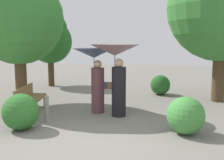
{
  "coord_description": "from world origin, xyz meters",
  "views": [
    {
      "loc": [
        1.52,
        -5.49,
        2.12
      ],
      "look_at": [
        0.0,
        2.81,
        0.93
      ],
      "focal_mm": 43.53,
      "sensor_mm": 36.0,
      "label": 1
    }
  ],
  "objects_px": {
    "park_bench": "(29,97)",
    "path_marker_post": "(47,109)",
    "person_right": "(116,62)",
    "tree_near_left": "(50,38)",
    "person_left": "(95,66)",
    "tree_mid_left": "(18,12)"
  },
  "relations": [
    {
      "from": "park_bench",
      "to": "path_marker_post",
      "type": "distance_m",
      "value": 0.96
    },
    {
      "from": "person_right",
      "to": "tree_near_left",
      "type": "distance_m",
      "value": 6.21
    },
    {
      "from": "person_left",
      "to": "tree_near_left",
      "type": "relative_size",
      "value": 0.55
    },
    {
      "from": "tree_mid_left",
      "to": "path_marker_post",
      "type": "bearing_deg",
      "value": -45.34
    },
    {
      "from": "person_right",
      "to": "path_marker_post",
      "type": "height_order",
      "value": "person_right"
    },
    {
      "from": "person_right",
      "to": "path_marker_post",
      "type": "distance_m",
      "value": 2.29
    },
    {
      "from": "park_bench",
      "to": "person_right",
      "type": "bearing_deg",
      "value": -91.58
    },
    {
      "from": "person_right",
      "to": "park_bench",
      "type": "xyz_separation_m",
      "value": [
        -2.5,
        -0.34,
        -1.05
      ]
    },
    {
      "from": "person_left",
      "to": "path_marker_post",
      "type": "relative_size",
      "value": 2.78
    },
    {
      "from": "tree_near_left",
      "to": "tree_mid_left",
      "type": "distance_m",
      "value": 4.1
    },
    {
      "from": "tree_mid_left",
      "to": "person_left",
      "type": "bearing_deg",
      "value": -9.58
    },
    {
      "from": "person_right",
      "to": "park_bench",
      "type": "height_order",
      "value": "person_right"
    },
    {
      "from": "tree_near_left",
      "to": "person_left",
      "type": "bearing_deg",
      "value": -53.41
    },
    {
      "from": "park_bench",
      "to": "path_marker_post",
      "type": "bearing_deg",
      "value": -134.77
    },
    {
      "from": "park_bench",
      "to": "path_marker_post",
      "type": "xyz_separation_m",
      "value": [
        0.77,
        -0.55,
        -0.16
      ]
    },
    {
      "from": "tree_near_left",
      "to": "path_marker_post",
      "type": "height_order",
      "value": "tree_near_left"
    },
    {
      "from": "person_left",
      "to": "tree_mid_left",
      "type": "height_order",
      "value": "tree_mid_left"
    },
    {
      "from": "park_bench",
      "to": "tree_near_left",
      "type": "distance_m",
      "value": 5.56
    },
    {
      "from": "person_right",
      "to": "path_marker_post",
      "type": "xyz_separation_m",
      "value": [
        -1.72,
        -0.89,
        -1.21
      ]
    },
    {
      "from": "person_left",
      "to": "tree_mid_left",
      "type": "distance_m",
      "value": 3.17
    },
    {
      "from": "person_right",
      "to": "tree_near_left",
      "type": "relative_size",
      "value": 0.58
    },
    {
      "from": "park_bench",
      "to": "path_marker_post",
      "type": "height_order",
      "value": "park_bench"
    }
  ]
}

